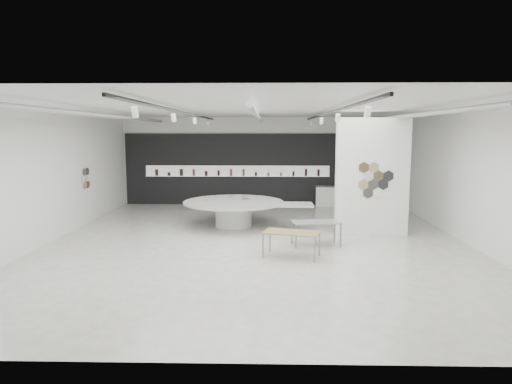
{
  "coord_description": "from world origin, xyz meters",
  "views": [
    {
      "loc": [
        0.28,
        -12.93,
        3.19
      ],
      "look_at": [
        -0.05,
        1.2,
        1.31
      ],
      "focal_mm": 32.0,
      "sensor_mm": 36.0,
      "label": 1
    }
  ],
  "objects_px": {
    "kitchen_counter": "(333,196)",
    "sample_table_stone": "(316,224)",
    "display_island": "(236,210)",
    "sample_table_wood": "(292,234)",
    "partition_column": "(372,177)"
  },
  "relations": [
    {
      "from": "partition_column",
      "to": "sample_table_stone",
      "type": "relative_size",
      "value": 2.56
    },
    {
      "from": "partition_column",
      "to": "sample_table_stone",
      "type": "distance_m",
      "value": 2.56
    },
    {
      "from": "sample_table_wood",
      "to": "sample_table_stone",
      "type": "relative_size",
      "value": 1.09
    },
    {
      "from": "sample_table_stone",
      "to": "kitchen_counter",
      "type": "height_order",
      "value": "kitchen_counter"
    },
    {
      "from": "partition_column",
      "to": "sample_table_stone",
      "type": "height_order",
      "value": "partition_column"
    },
    {
      "from": "partition_column",
      "to": "display_island",
      "type": "relative_size",
      "value": 0.83
    },
    {
      "from": "kitchen_counter",
      "to": "sample_table_stone",
      "type": "bearing_deg",
      "value": -96.66
    },
    {
      "from": "sample_table_wood",
      "to": "display_island",
      "type": "bearing_deg",
      "value": 114.13
    },
    {
      "from": "sample_table_wood",
      "to": "kitchen_counter",
      "type": "relative_size",
      "value": 0.98
    },
    {
      "from": "display_island",
      "to": "sample_table_stone",
      "type": "height_order",
      "value": "display_island"
    },
    {
      "from": "partition_column",
      "to": "display_island",
      "type": "xyz_separation_m",
      "value": [
        -4.26,
        1.19,
        -1.24
      ]
    },
    {
      "from": "sample_table_stone",
      "to": "kitchen_counter",
      "type": "bearing_deg",
      "value": 77.82
    },
    {
      "from": "display_island",
      "to": "sample_table_stone",
      "type": "relative_size",
      "value": 3.08
    },
    {
      "from": "display_island",
      "to": "sample_table_wood",
      "type": "relative_size",
      "value": 2.82
    },
    {
      "from": "sample_table_stone",
      "to": "display_island",
      "type": "bearing_deg",
      "value": 133.78
    }
  ]
}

